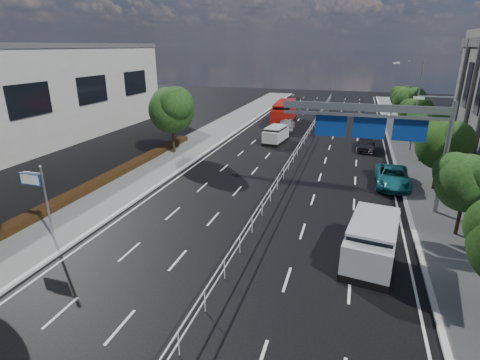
% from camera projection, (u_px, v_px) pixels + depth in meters
% --- Properties ---
extents(ground, '(160.00, 160.00, 0.00)m').
position_uv_depth(ground, '(230.00, 269.00, 18.17)').
color(ground, black).
rests_on(ground, ground).
extents(sidewalk_near, '(5.00, 140.00, 0.14)m').
position_uv_depth(sidewalk_near, '(39.00, 235.00, 21.34)').
color(sidewalk_near, slate).
rests_on(sidewalk_near, ground).
extents(kerb_near, '(0.25, 140.00, 0.15)m').
position_uv_depth(kerb_near, '(76.00, 241.00, 20.64)').
color(kerb_near, silver).
rests_on(kerb_near, ground).
extents(kerb_far, '(0.25, 140.00, 0.15)m').
position_uv_depth(kerb_far, '(434.00, 304.00, 15.65)').
color(kerb_far, silver).
rests_on(kerb_far, ground).
extents(median_fence, '(0.05, 85.00, 1.02)m').
position_uv_depth(median_fence, '(300.00, 146.00, 38.22)').
color(median_fence, silver).
rests_on(median_fence, ground).
extents(hedge_near, '(1.00, 36.00, 0.44)m').
position_uv_depth(hedge_near, '(73.00, 195.00, 26.23)').
color(hedge_near, black).
rests_on(hedge_near, sidewalk_near).
extents(toilet_sign, '(1.62, 0.18, 4.34)m').
position_uv_depth(toilet_sign, '(38.00, 189.00, 20.21)').
color(toilet_sign, gray).
rests_on(toilet_sign, ground).
extents(overhead_gantry, '(10.24, 0.38, 7.45)m').
position_uv_depth(overhead_gantry, '(382.00, 124.00, 23.44)').
color(overhead_gantry, gray).
rests_on(overhead_gantry, ground).
extents(streetlight_far, '(2.78, 2.40, 9.00)m').
position_uv_depth(streetlight_far, '(414.00, 100.00, 36.86)').
color(streetlight_far, gray).
rests_on(streetlight_far, ground).
extents(near_building, '(12.00, 38.00, 10.00)m').
position_uv_depth(near_building, '(23.00, 96.00, 40.98)').
color(near_building, beige).
rests_on(near_building, ground).
extents(near_tree_back, '(4.84, 4.51, 6.69)m').
position_uv_depth(near_tree_back, '(172.00, 107.00, 36.07)').
color(near_tree_back, black).
rests_on(near_tree_back, ground).
extents(far_tree_c, '(3.52, 3.28, 4.94)m').
position_uv_depth(far_tree_c, '(468.00, 180.00, 20.16)').
color(far_tree_c, black).
rests_on(far_tree_c, ground).
extents(far_tree_d, '(3.85, 3.59, 5.34)m').
position_uv_depth(far_tree_d, '(442.00, 143.00, 26.81)').
color(far_tree_d, black).
rests_on(far_tree_d, ground).
extents(far_tree_e, '(3.63, 3.38, 5.13)m').
position_uv_depth(far_tree_e, '(426.00, 125.00, 33.60)').
color(far_tree_e, black).
rests_on(far_tree_e, ground).
extents(far_tree_f, '(3.52, 3.28, 5.02)m').
position_uv_depth(far_tree_f, '(415.00, 112.00, 40.37)').
color(far_tree_f, black).
rests_on(far_tree_f, ground).
extents(far_tree_g, '(3.96, 3.69, 5.45)m').
position_uv_depth(far_tree_g, '(408.00, 100.00, 47.01)').
color(far_tree_g, black).
rests_on(far_tree_g, ground).
extents(far_tree_h, '(3.41, 3.18, 4.91)m').
position_uv_depth(far_tree_h, '(402.00, 96.00, 53.87)').
color(far_tree_h, black).
rests_on(far_tree_h, ground).
extents(white_minivan, '(2.32, 4.39, 1.83)m').
position_uv_depth(white_minivan, '(276.00, 135.00, 41.60)').
color(white_minivan, black).
rests_on(white_minivan, ground).
extents(red_bus, '(2.91, 10.13, 2.99)m').
position_uv_depth(red_bus, '(284.00, 112.00, 51.55)').
color(red_bus, black).
rests_on(red_bus, ground).
extents(near_car_silver, '(2.31, 4.98, 1.65)m').
position_uv_depth(near_car_silver, '(287.00, 124.00, 47.63)').
color(near_car_silver, '#989B9F').
rests_on(near_car_silver, ground).
extents(near_car_dark, '(1.77, 5.02, 1.65)m').
position_uv_depth(near_car_dark, '(293.00, 100.00, 67.96)').
color(near_car_dark, black).
rests_on(near_car_dark, ground).
extents(silver_minivan, '(2.98, 5.59, 2.22)m').
position_uv_depth(silver_minivan, '(372.00, 240.00, 18.68)').
color(silver_minivan, black).
rests_on(silver_minivan, ground).
extents(parked_car_teal, '(2.45, 5.29, 1.47)m').
position_uv_depth(parked_car_teal, '(393.00, 177.00, 28.74)').
color(parked_car_teal, '#196A73').
rests_on(parked_car_teal, ground).
extents(parked_car_dark, '(1.99, 4.49, 1.28)m').
position_uv_depth(parked_car_dark, '(367.00, 144.00, 38.80)').
color(parked_car_dark, black).
rests_on(parked_car_dark, ground).
extents(pedestrian_a, '(0.59, 0.39, 1.60)m').
position_uv_depth(pedestrian_a, '(445.00, 179.00, 27.72)').
color(pedestrian_a, gray).
rests_on(pedestrian_a, sidewalk_far).
extents(pedestrian_b, '(0.98, 0.98, 1.60)m').
position_uv_depth(pedestrian_b, '(450.00, 158.00, 32.77)').
color(pedestrian_b, gray).
rests_on(pedestrian_b, sidewalk_far).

